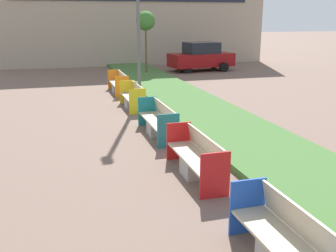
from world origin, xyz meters
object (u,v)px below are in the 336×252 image
Objects in this scene: bench_yellow_frame at (133,99)px; sapling_tree_far at (146,21)px; bench_blue_frame at (285,247)px; bench_teal_frame at (158,123)px; parked_car_distant at (201,57)px; bench_orange_frame at (119,85)px; bench_red_frame at (196,160)px.

sapling_tree_far is at bearing 73.50° from bench_yellow_frame.
bench_yellow_frame is (-0.00, 10.63, -0.00)m from bench_blue_frame.
bench_blue_frame is at bearing -90.03° from bench_teal_frame.
bench_orange_frame is at bearing -143.25° from parked_car_distant.
bench_orange_frame is at bearing 89.95° from bench_yellow_frame.
bench_orange_frame is at bearing 90.01° from bench_teal_frame.
bench_teal_frame is (0.00, 3.29, 0.00)m from bench_red_frame.
bench_red_frame and bench_orange_frame have the same top height.
bench_orange_frame is (0.00, 14.02, 0.00)m from bench_blue_frame.
bench_blue_frame is 0.93× the size of bench_orange_frame.
sapling_tree_far is (2.55, 12.42, 2.81)m from bench_teal_frame.
bench_red_frame is at bearing -118.42° from parked_car_distant.
bench_blue_frame is 1.05× the size of bench_yellow_frame.
sapling_tree_far reaches higher than bench_blue_frame.
bench_yellow_frame is (-0.00, 7.08, -0.01)m from bench_red_frame.
bench_yellow_frame is at bearing -106.50° from sapling_tree_far.
bench_yellow_frame is at bearing 90.07° from bench_teal_frame.
bench_red_frame is 1.01× the size of bench_orange_frame.
bench_blue_frame is 0.49× the size of parked_car_distant.
bench_orange_frame is (-0.00, 7.18, -0.00)m from bench_teal_frame.
bench_teal_frame is (0.00, 6.84, 0.01)m from bench_blue_frame.
bench_red_frame is 7.08m from bench_yellow_frame.
parked_car_distant reaches higher than bench_yellow_frame.
sapling_tree_far is (2.55, 5.24, 2.82)m from bench_orange_frame.
bench_red_frame is at bearing 89.96° from bench_blue_frame.
bench_red_frame is 0.95× the size of bench_teal_frame.
bench_yellow_frame is 3.39m from bench_orange_frame.
bench_red_frame is 1.14× the size of bench_yellow_frame.
bench_teal_frame is at bearing -89.99° from bench_orange_frame.
bench_red_frame is at bearing -90.00° from bench_orange_frame.
bench_blue_frame is 0.87× the size of bench_teal_frame.
parked_car_distant is at bearing 43.94° from bench_orange_frame.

